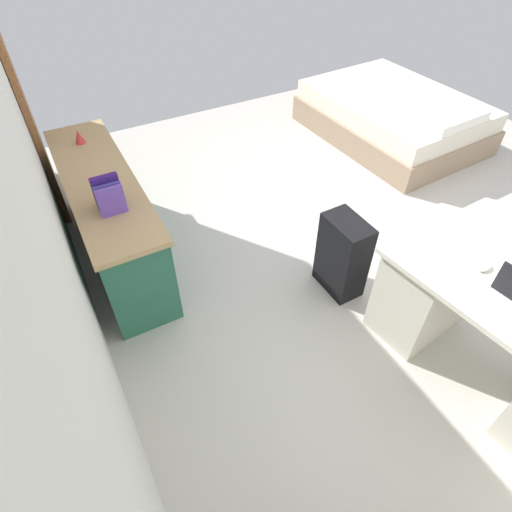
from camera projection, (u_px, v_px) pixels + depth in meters
The scene contains 10 objects.
ground_plane at pixel (371, 235), 3.74m from camera, with size 5.85×5.85×0.00m, color beige.
wall_back at pixel (30, 189), 2.03m from camera, with size 4.85×0.10×2.57m, color silver.
door_wooden at pixel (20, 94), 3.43m from camera, with size 0.88×0.05×2.04m, color brown.
desk at pixel (494, 336), 2.52m from camera, with size 1.51×0.84×0.73m.
credenza at pixel (110, 218), 3.32m from camera, with size 1.80×0.48×0.75m.
bed at pixel (393, 117), 4.83m from camera, with size 1.98×1.51×0.58m.
suitcase_black at pixel (342, 256), 3.10m from camera, with size 0.36×0.22×0.63m, color black.
computer_mouse at pixel (485, 267), 2.42m from camera, with size 0.06×0.10×0.03m, color white.
book_row at pixel (108, 194), 2.74m from camera, with size 0.20×0.17×0.24m.
figurine_small at pixel (79, 137), 3.37m from camera, with size 0.08×0.08×0.11m, color red.
Camera 1 is at (-2.00, 2.23, 2.47)m, focal length 29.93 mm.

